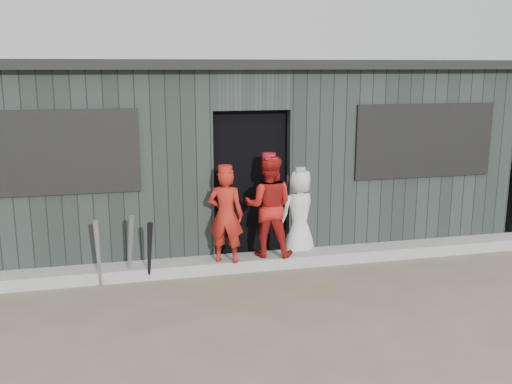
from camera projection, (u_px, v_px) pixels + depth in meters
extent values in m
plane|color=brown|center=(298.00, 329.00, 5.64)|extent=(80.00, 80.00, 0.00)
cube|color=gray|center=(256.00, 262.00, 7.35)|extent=(8.00, 0.36, 0.15)
cone|color=gray|center=(130.00, 249.00, 6.74)|extent=(0.15, 0.31, 0.86)
cone|color=gray|center=(98.00, 254.00, 6.59)|extent=(0.08, 0.19, 0.84)
cone|color=black|center=(150.00, 252.00, 6.73)|extent=(0.11, 0.31, 0.78)
imported|color=#9E1D13|center=(226.00, 215.00, 7.01)|extent=(0.51, 0.42, 1.19)
imported|color=#A51814|center=(269.00, 206.00, 7.24)|extent=(0.76, 0.67, 1.31)
imported|color=silver|center=(299.00, 214.00, 7.60)|extent=(0.71, 0.60, 1.24)
cube|color=black|center=(230.00, 156.00, 8.70)|extent=(7.60, 2.70, 2.20)
cube|color=#272E2B|center=(69.00, 176.00, 6.85)|extent=(3.50, 0.20, 2.50)
cube|color=#282F2D|center=(409.00, 162.00, 7.87)|extent=(3.50, 0.20, 2.50)
cube|color=#2C3432|center=(250.00, 90.00, 7.15)|extent=(1.00, 0.20, 0.50)
cube|color=#2A322E|center=(458.00, 145.00, 9.57)|extent=(0.20, 3.00, 2.50)
cube|color=#28302D|center=(215.00, 141.00, 10.02)|extent=(8.00, 0.20, 2.50)
cube|color=black|center=(229.00, 65.00, 8.41)|extent=(8.30, 3.30, 0.12)
cube|color=black|center=(52.00, 153.00, 6.64)|extent=(2.00, 0.04, 1.00)
cube|color=black|center=(425.00, 141.00, 7.73)|extent=(2.00, 0.04, 1.00)
cube|color=black|center=(231.00, 157.00, 7.65)|extent=(0.23, 0.23, 0.91)
cube|color=black|center=(245.00, 158.00, 7.87)|extent=(0.18, 0.15, 0.76)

